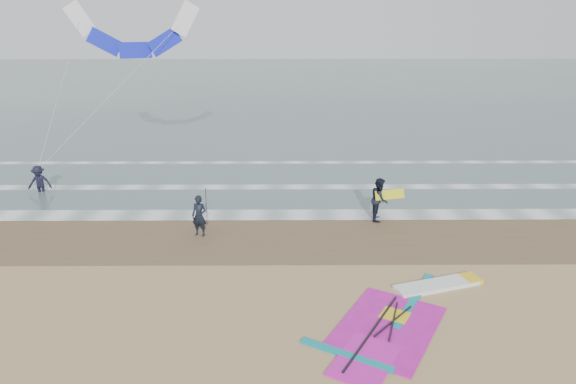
{
  "coord_description": "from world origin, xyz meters",
  "views": [
    {
      "loc": [
        -0.63,
        -12.58,
        8.36
      ],
      "look_at": [
        -0.51,
        5.0,
        2.2
      ],
      "focal_mm": 32.0,
      "sensor_mm": 36.0,
      "label": 1
    }
  ],
  "objects_px": {
    "person_walking": "(379,199)",
    "surf_kite": "(134,35)",
    "windsurf_rig": "(404,315)",
    "person_wading": "(38,176)",
    "person_standing": "(199,216)"
  },
  "relations": [
    {
      "from": "person_walking",
      "to": "surf_kite",
      "type": "xyz_separation_m",
      "value": [
        -11.63,
        6.92,
        6.38
      ]
    },
    {
      "from": "person_walking",
      "to": "surf_kite",
      "type": "distance_m",
      "value": 14.96
    },
    {
      "from": "windsurf_rig",
      "to": "person_wading",
      "type": "relative_size",
      "value": 3.53
    },
    {
      "from": "windsurf_rig",
      "to": "surf_kite",
      "type": "height_order",
      "value": "surf_kite"
    },
    {
      "from": "windsurf_rig",
      "to": "person_walking",
      "type": "distance_m",
      "value": 7.48
    },
    {
      "from": "person_standing",
      "to": "surf_kite",
      "type": "distance_m",
      "value": 11.52
    },
    {
      "from": "windsurf_rig",
      "to": "person_standing",
      "type": "height_order",
      "value": "person_standing"
    },
    {
      "from": "person_walking",
      "to": "windsurf_rig",
      "type": "bearing_deg",
      "value": -174.95
    },
    {
      "from": "person_standing",
      "to": "surf_kite",
      "type": "bearing_deg",
      "value": 132.71
    },
    {
      "from": "windsurf_rig",
      "to": "surf_kite",
      "type": "distance_m",
      "value": 19.52
    },
    {
      "from": "windsurf_rig",
      "to": "person_walking",
      "type": "relative_size",
      "value": 3.28
    },
    {
      "from": "person_standing",
      "to": "surf_kite",
      "type": "height_order",
      "value": "surf_kite"
    },
    {
      "from": "person_walking",
      "to": "person_standing",
      "type": "bearing_deg",
      "value": 111.52
    },
    {
      "from": "surf_kite",
      "to": "person_wading",
      "type": "bearing_deg",
      "value": -142.6
    },
    {
      "from": "person_wading",
      "to": "person_standing",
      "type": "bearing_deg",
      "value": -38.33
    }
  ]
}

